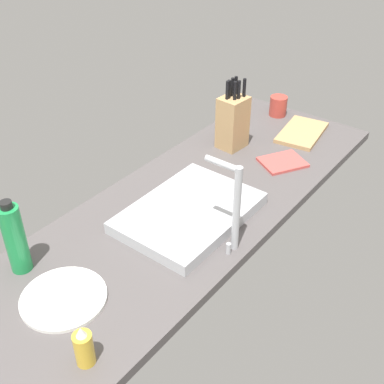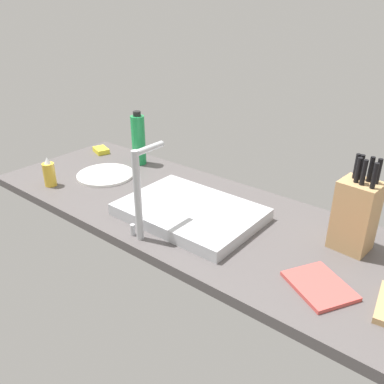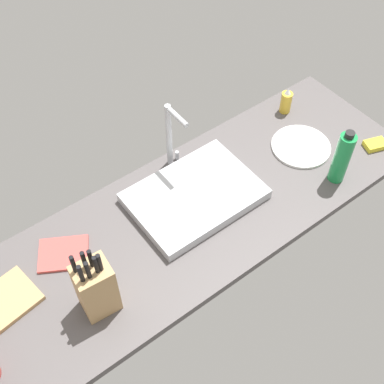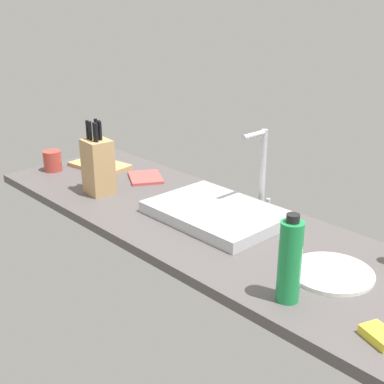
# 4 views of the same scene
# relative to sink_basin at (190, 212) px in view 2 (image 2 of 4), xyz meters

# --- Properties ---
(countertop_slab) EXTENTS (1.92, 0.63, 0.04)m
(countertop_slab) POSITION_rel_sink_basin_xyz_m (-0.06, -0.05, -0.04)
(countertop_slab) COLOR #514C4C
(countertop_slab) RESTS_ON ground
(sink_basin) EXTENTS (0.49, 0.35, 0.04)m
(sink_basin) POSITION_rel_sink_basin_xyz_m (0.00, 0.00, 0.00)
(sink_basin) COLOR #B7BABF
(sink_basin) RESTS_ON countertop_slab
(faucet) EXTENTS (0.06, 0.13, 0.31)m
(faucet) POSITION_rel_sink_basin_xyz_m (0.04, 0.20, 0.16)
(faucet) COLOR #B7BABF
(faucet) RESTS_ON countertop_slab
(knife_block) EXTENTS (0.12, 0.11, 0.31)m
(knife_block) POSITION_rel_sink_basin_xyz_m (-0.52, -0.17, 0.10)
(knife_block) COLOR tan
(knife_block) RESTS_ON countertop_slab
(soap_bottle) EXTENTS (0.05, 0.05, 0.13)m
(soap_bottle) POSITION_rel_sink_basin_xyz_m (0.63, 0.16, 0.03)
(soap_bottle) COLOR gold
(soap_bottle) RESTS_ON countertop_slab
(water_bottle) EXTENTS (0.06, 0.06, 0.25)m
(water_bottle) POSITION_rel_sink_basin_xyz_m (0.52, -0.25, 0.10)
(water_bottle) COLOR #1E8E47
(water_bottle) RESTS_ON countertop_slab
(dinner_plate) EXTENTS (0.25, 0.25, 0.01)m
(dinner_plate) POSITION_rel_sink_basin_xyz_m (0.53, -0.05, -0.02)
(dinner_plate) COLOR white
(dinner_plate) RESTS_ON countertop_slab
(dish_towel) EXTENTS (0.22, 0.21, 0.01)m
(dish_towel) POSITION_rel_sink_basin_xyz_m (-0.53, 0.08, -0.02)
(dish_towel) COLOR #CC4C47
(dish_towel) RESTS_ON countertop_slab
(dish_sponge) EXTENTS (0.10, 0.09, 0.02)m
(dish_sponge) POSITION_rel_sink_basin_xyz_m (0.78, -0.23, -0.01)
(dish_sponge) COLOR yellow
(dish_sponge) RESTS_ON countertop_slab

